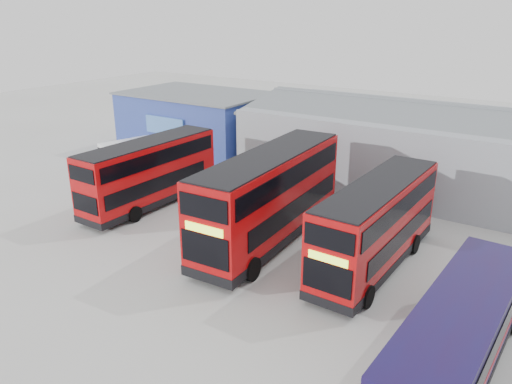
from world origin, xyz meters
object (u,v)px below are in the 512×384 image
object	(u,v)px
double_decker_right	(376,226)
maintenance_shed	(470,154)
double_decker_centre	(269,199)
office_block	(198,122)
double_decker_left	(150,174)
panel_van	(130,152)
single_decker_blue	(458,338)

from	to	relation	value
double_decker_right	maintenance_shed	bearing A→B (deg)	85.87
maintenance_shed	double_decker_centre	bearing A→B (deg)	-116.47
office_block	double_decker_left	xyz separation A→B (m)	(5.86, -11.78, -0.49)
maintenance_shed	double_decker_right	bearing A→B (deg)	-95.58
double_decker_left	double_decker_right	xyz separation A→B (m)	(14.79, 0.02, 0.05)
maintenance_shed	double_decker_left	distance (m)	21.23
double_decker_left	office_block	bearing A→B (deg)	-62.52
office_block	double_decker_centre	size ratio (longest dim) A/B	1.05
panel_van	office_block	bearing A→B (deg)	91.70
double_decker_left	double_decker_right	world-z (taller)	double_decker_right
single_decker_blue	panel_van	distance (m)	29.61
panel_van	maintenance_shed	bearing A→B (deg)	36.22
double_decker_centre	double_decker_right	bearing A→B (deg)	1.26
maintenance_shed	double_decker_right	xyz separation A→B (m)	(-1.34, -13.77, -0.47)
office_block	single_decker_blue	distance (m)	31.15
single_decker_blue	maintenance_shed	bearing A→B (deg)	-76.43
office_block	double_decker_left	bearing A→B (deg)	-63.54
double_decker_centre	double_decker_right	xyz separation A→B (m)	(5.71, 0.41, -0.31)
double_decker_right	panel_van	xyz separation A→B (m)	(-22.37, 5.35, -1.02)
double_decker_left	single_decker_blue	world-z (taller)	double_decker_left
double_decker_left	double_decker_centre	world-z (taller)	double_decker_centre
double_decker_left	double_decker_centre	xyz separation A→B (m)	(9.08, -0.39, 0.35)
maintenance_shed	double_decker_left	size ratio (longest dim) A/B	3.06
double_decker_left	double_decker_right	distance (m)	14.79
double_decker_left	double_decker_right	bearing A→B (deg)	-178.89
office_block	double_decker_centre	bearing A→B (deg)	-39.16
office_block	double_decker_left	size ratio (longest dim) A/B	1.23
double_decker_centre	panel_van	world-z (taller)	double_decker_centre
double_decker_left	double_decker_centre	bearing A→B (deg)	178.57
maintenance_shed	panel_van	bearing A→B (deg)	-160.45
double_decker_left	panel_van	world-z (taller)	double_decker_left
panel_van	double_decker_centre	bearing A→B (deg)	-2.39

